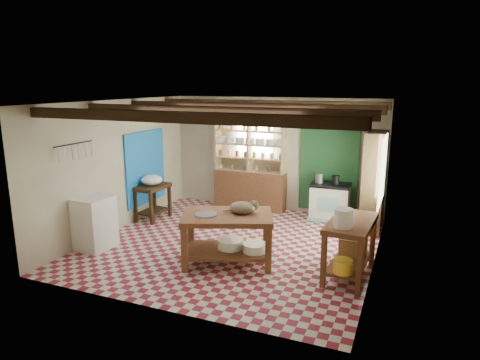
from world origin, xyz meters
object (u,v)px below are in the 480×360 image
at_px(white_cabinet, 95,223).
at_px(work_table, 228,238).
at_px(prep_table, 153,202).
at_px(stove, 330,202).
at_px(cat, 243,208).
at_px(right_counter, 350,248).

bearing_deg(white_cabinet, work_table, 11.14).
height_order(prep_table, white_cabinet, white_cabinet).
distance_m(stove, prep_table, 3.85).
height_order(work_table, cat, cat).
bearing_deg(prep_table, work_table, -27.34).
xyz_separation_m(work_table, stove, (1.15, 2.89, -0.01)).
relative_size(work_table, prep_table, 1.90).
height_order(work_table, right_counter, right_counter).
bearing_deg(cat, work_table, -178.69).
bearing_deg(cat, stove, 39.67).
xyz_separation_m(stove, cat, (-0.93, -2.75, 0.52)).
height_order(prep_table, right_counter, right_counter).
xyz_separation_m(right_counter, cat, (-1.74, -0.08, 0.48)).
bearing_deg(cat, white_cabinet, 158.84).
distance_m(work_table, cat, 0.57).
relative_size(stove, white_cabinet, 0.87).
bearing_deg(stove, work_table, -113.05).
distance_m(right_counter, cat, 1.81).
xyz_separation_m(white_cabinet, right_counter, (4.40, 0.57, -0.03)).
distance_m(stove, right_counter, 2.78).
distance_m(work_table, white_cabinet, 2.47).
height_order(right_counter, cat, cat).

